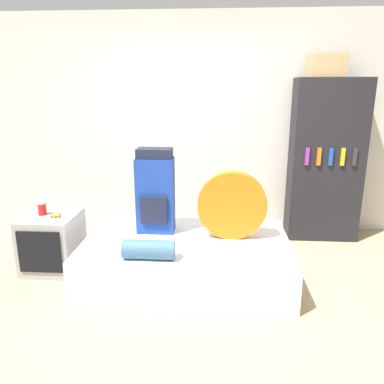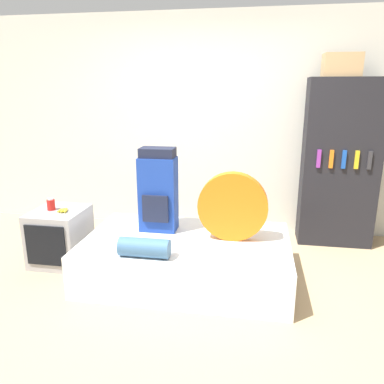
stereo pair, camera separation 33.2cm
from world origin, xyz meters
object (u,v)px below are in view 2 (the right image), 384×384
at_px(sleeping_roll, 144,248).
at_px(bookshelf, 340,164).
at_px(tent_bag, 233,207).
at_px(backpack, 158,191).
at_px(canister, 51,204).
at_px(television, 60,236).
at_px(cardboard_box, 342,65).

bearing_deg(sleeping_roll, bookshelf, 41.28).
xyz_separation_m(tent_bag, bookshelf, (1.11, 1.08, 0.22)).
bearing_deg(backpack, canister, -176.95).
xyz_separation_m(tent_bag, television, (-1.75, 0.05, -0.43)).
relative_size(tent_bag, television, 1.13).
bearing_deg(canister, cardboard_box, 19.63).
bearing_deg(backpack, bookshelf, 27.55).
xyz_separation_m(backpack, television, (-1.03, -0.07, -0.51)).
xyz_separation_m(canister, cardboard_box, (2.84, 1.01, 1.35)).
bearing_deg(cardboard_box, television, -159.70).
relative_size(backpack, television, 1.45).
bearing_deg(bookshelf, canister, -160.92).
xyz_separation_m(backpack, cardboard_box, (1.74, 0.95, 1.18)).
distance_m(backpack, cardboard_box, 2.31).
relative_size(tent_bag, bookshelf, 0.34).
bearing_deg(canister, backpack, 3.05).
xyz_separation_m(television, canister, (-0.07, 0.01, 0.33)).
xyz_separation_m(tent_bag, canister, (-1.82, 0.07, -0.10)).
bearing_deg(backpack, sleeping_roll, -86.43).
bearing_deg(television, cardboard_box, 20.30).
bearing_deg(bookshelf, television, -160.28).
bearing_deg(canister, sleeping_roll, -26.20).
xyz_separation_m(bookshelf, cardboard_box, (-0.08, 0.00, 1.04)).
height_order(television, bookshelf, bookshelf).
bearing_deg(cardboard_box, backpack, -151.30).
relative_size(sleeping_roll, bookshelf, 0.23).
distance_m(television, bookshelf, 3.10).
height_order(tent_bag, sleeping_roll, tent_bag).
relative_size(canister, cardboard_box, 0.33).
height_order(tent_bag, television, tent_bag).
distance_m(sleeping_roll, bookshelf, 2.42).
xyz_separation_m(sleeping_roll, television, (-1.06, 0.55, -0.20)).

